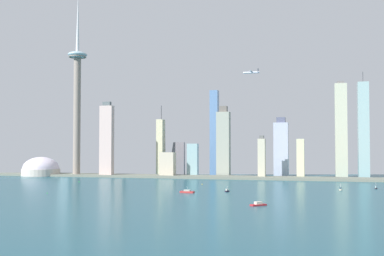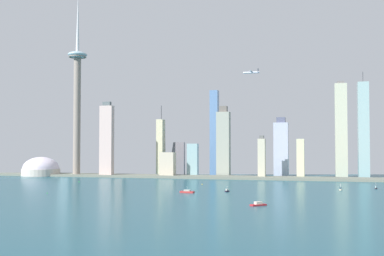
{
  "view_description": "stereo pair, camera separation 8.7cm",
  "coord_description": "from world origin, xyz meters",
  "px_view_note": "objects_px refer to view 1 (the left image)",
  "views": [
    {
      "loc": [
        177.05,
        -396.93,
        58.64
      ],
      "look_at": [
        -43.94,
        469.13,
        92.03
      ],
      "focal_mm": 45.27,
      "sensor_mm": 36.0,
      "label": 1
    },
    {
      "loc": [
        177.13,
        -396.91,
        58.64
      ],
      "look_at": [
        -43.94,
        469.13,
        92.03
      ],
      "focal_mm": 45.27,
      "sensor_mm": 36.0,
      "label": 2
    }
  ],
  "objects_px": {
    "skyscraper_0": "(262,158)",
    "boat_4": "(341,189)",
    "boat_0": "(258,204)",
    "observation_tower": "(77,91)",
    "skyscraper_2": "(180,158)",
    "skyscraper_9": "(168,165)",
    "channel_buoy_1": "(47,193)",
    "skyscraper_13": "(107,140)",
    "channel_buoy_0": "(79,181)",
    "stadium_dome": "(41,170)",
    "skyscraper_8": "(281,148)",
    "skyscraper_7": "(161,147)",
    "boat_3": "(376,188)",
    "airplane": "(251,72)",
    "skyscraper_3": "(301,159)",
    "skyscraper_1": "(120,136)",
    "boat_2": "(227,191)",
    "skyscraper_10": "(193,160)",
    "channel_buoy_2": "(202,184)",
    "skyscraper_6": "(65,138)",
    "skyscraper_12": "(363,130)",
    "boat_1": "(187,192)",
    "skyscraper_4": "(341,130)",
    "skyscraper_5": "(214,133)",
    "skyscraper_11": "(223,143)"
  },
  "relations": [
    {
      "from": "skyscraper_3",
      "to": "channel_buoy_2",
      "type": "relative_size",
      "value": 38.38
    },
    {
      "from": "skyscraper_1",
      "to": "boat_2",
      "type": "xyz_separation_m",
      "value": [
        299.91,
        -361.88,
        -78.28
      ]
    },
    {
      "from": "skyscraper_4",
      "to": "boat_0",
      "type": "relative_size",
      "value": 11.14
    },
    {
      "from": "skyscraper_9",
      "to": "channel_buoy_0",
      "type": "xyz_separation_m",
      "value": [
        -101.41,
        -157.39,
        -22.16
      ]
    },
    {
      "from": "skyscraper_1",
      "to": "skyscraper_7",
      "type": "relative_size",
      "value": 1.15
    },
    {
      "from": "boat_1",
      "to": "skyscraper_12",
      "type": "bearing_deg",
      "value": -118.05
    },
    {
      "from": "boat_3",
      "to": "boat_4",
      "type": "distance_m",
      "value": 56.49
    },
    {
      "from": "skyscraper_13",
      "to": "boat_4",
      "type": "bearing_deg",
      "value": -24.11
    },
    {
      "from": "boat_2",
      "to": "skyscraper_2",
      "type": "bearing_deg",
      "value": -129.01
    },
    {
      "from": "observation_tower",
      "to": "skyscraper_9",
      "type": "xyz_separation_m",
      "value": [
        183.05,
        11.67,
        -144.27
      ]
    },
    {
      "from": "skyscraper_4",
      "to": "boat_1",
      "type": "distance_m",
      "value": 430.88
    },
    {
      "from": "observation_tower",
      "to": "skyscraper_0",
      "type": "height_order",
      "value": "observation_tower"
    },
    {
      "from": "observation_tower",
      "to": "skyscraper_2",
      "type": "relative_size",
      "value": 4.71
    },
    {
      "from": "skyscraper_9",
      "to": "skyscraper_0",
      "type": "bearing_deg",
      "value": 3.47
    },
    {
      "from": "skyscraper_9",
      "to": "skyscraper_12",
      "type": "relative_size",
      "value": 0.24
    },
    {
      "from": "boat_2",
      "to": "skyscraper_12",
      "type": "bearing_deg",
      "value": 176.3
    },
    {
      "from": "boat_1",
      "to": "skyscraper_10",
      "type": "bearing_deg",
      "value": -71.44
    },
    {
      "from": "skyscraper_9",
      "to": "channel_buoy_1",
      "type": "height_order",
      "value": "skyscraper_9"
    },
    {
      "from": "skyscraper_1",
      "to": "skyscraper_3",
      "type": "bearing_deg",
      "value": -10.22
    },
    {
      "from": "boat_4",
      "to": "skyscraper_5",
      "type": "bearing_deg",
      "value": 48.62
    },
    {
      "from": "skyscraper_1",
      "to": "boat_4",
      "type": "xyz_separation_m",
      "value": [
        442.25,
        -302.11,
        -78.19
      ]
    },
    {
      "from": "channel_buoy_0",
      "to": "channel_buoy_1",
      "type": "distance_m",
      "value": 189.56
    },
    {
      "from": "skyscraper_7",
      "to": "boat_1",
      "type": "bearing_deg",
      "value": -67.21
    },
    {
      "from": "skyscraper_5",
      "to": "boat_0",
      "type": "height_order",
      "value": "skyscraper_5"
    },
    {
      "from": "skyscraper_6",
      "to": "skyscraper_12",
      "type": "xyz_separation_m",
      "value": [
        621.43,
        -6.74,
        12.35
      ]
    },
    {
      "from": "airplane",
      "to": "skyscraper_3",
      "type": "bearing_deg",
      "value": -146.7
    },
    {
      "from": "boat_3",
      "to": "boat_0",
      "type": "bearing_deg",
      "value": 169.6
    },
    {
      "from": "skyscraper_12",
      "to": "boat_4",
      "type": "distance_m",
      "value": 301.03
    },
    {
      "from": "stadium_dome",
      "to": "airplane",
      "type": "xyz_separation_m",
      "value": [
        418.27,
        -1.17,
        177.82
      ]
    },
    {
      "from": "skyscraper_6",
      "to": "boat_3",
      "type": "relative_size",
      "value": 16.22
    },
    {
      "from": "skyscraper_2",
      "to": "skyscraper_7",
      "type": "bearing_deg",
      "value": -142.4
    },
    {
      "from": "skyscraper_9",
      "to": "boat_0",
      "type": "relative_size",
      "value": 2.86
    },
    {
      "from": "skyscraper_1",
      "to": "skyscraper_0",
      "type": "bearing_deg",
      "value": -16.09
    },
    {
      "from": "skyscraper_11",
      "to": "boat_3",
      "type": "xyz_separation_m",
      "value": [
        250.57,
        -209.75,
        -62.62
      ]
    },
    {
      "from": "skyscraper_0",
      "to": "skyscraper_2",
      "type": "relative_size",
      "value": 1.0
    },
    {
      "from": "boat_0",
      "to": "boat_4",
      "type": "relative_size",
      "value": 1.85
    },
    {
      "from": "channel_buoy_2",
      "to": "boat_3",
      "type": "bearing_deg",
      "value": -3.7
    },
    {
      "from": "skyscraper_1",
      "to": "boat_3",
      "type": "height_order",
      "value": "skyscraper_1"
    },
    {
      "from": "skyscraper_12",
      "to": "airplane",
      "type": "height_order",
      "value": "skyscraper_12"
    },
    {
      "from": "skyscraper_2",
      "to": "channel_buoy_2",
      "type": "relative_size",
      "value": 41.55
    },
    {
      "from": "skyscraper_10",
      "to": "boat_3",
      "type": "relative_size",
      "value": 6.66
    },
    {
      "from": "observation_tower",
      "to": "skyscraper_1",
      "type": "distance_m",
      "value": 149.87
    },
    {
      "from": "skyscraper_0",
      "to": "boat_4",
      "type": "distance_m",
      "value": 248.82
    },
    {
      "from": "skyscraper_0",
      "to": "channel_buoy_0",
      "type": "xyz_separation_m",
      "value": [
        -277.11,
        -168.05,
        -35.82
      ]
    },
    {
      "from": "channel_buoy_1",
      "to": "skyscraper_4",
      "type": "bearing_deg",
      "value": 49.02
    },
    {
      "from": "skyscraper_0",
      "to": "skyscraper_13",
      "type": "relative_size",
      "value": 0.54
    },
    {
      "from": "skyscraper_0",
      "to": "boat_4",
      "type": "height_order",
      "value": "skyscraper_0"
    },
    {
      "from": "skyscraper_9",
      "to": "channel_buoy_0",
      "type": "distance_m",
      "value": 188.54
    },
    {
      "from": "stadium_dome",
      "to": "skyscraper_8",
      "type": "relative_size",
      "value": 0.65
    },
    {
      "from": "skyscraper_12",
      "to": "skyscraper_13",
      "type": "distance_m",
      "value": 487.11
    }
  ]
}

